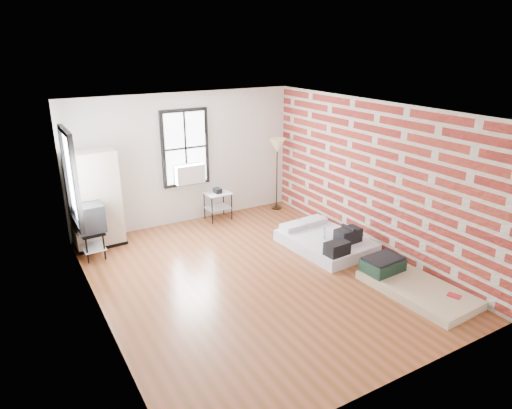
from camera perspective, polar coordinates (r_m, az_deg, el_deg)
ground at (r=7.85m, az=-0.05°, el=-8.99°), size 6.00×6.00×0.00m
room_shell at (r=7.59m, az=0.08°, el=4.17°), size 5.02×6.02×2.80m
mattress_main at (r=8.91m, az=8.76°, el=-4.52°), size 1.37×1.78×0.55m
mattress_bare at (r=7.82m, az=18.56°, el=-9.29°), size 1.03×1.83×0.38m
wardrobe at (r=9.18m, az=-19.52°, el=0.56°), size 0.97×0.58×1.88m
side_table at (r=10.12m, az=-4.80°, el=0.80°), size 0.57×0.47×0.73m
floor_lamp at (r=10.50m, az=2.67°, el=6.93°), size 0.36×0.36×1.68m
tv_stand at (r=8.83m, az=-20.19°, el=-1.69°), size 0.53×0.74×1.02m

